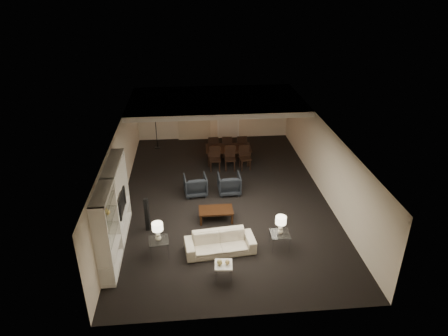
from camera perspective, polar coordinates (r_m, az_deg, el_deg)
floor at (r=14.16m, az=0.00°, el=-3.99°), size 11.00×11.00×0.00m
ceiling at (r=13.07m, az=0.00°, el=5.50°), size 7.00×11.00×0.02m
wall_back at (r=18.66m, az=-1.55°, el=7.92°), size 7.00×0.02×2.50m
wall_front at (r=8.98m, az=3.31°, el=-14.86°), size 7.00×0.02×2.50m
wall_left at (r=13.73m, az=-14.70°, el=-0.03°), size 0.02×11.00×2.50m
wall_right at (r=14.29m, az=14.12°, el=1.11°), size 0.02×11.00×2.50m
ceiling_soffit at (r=16.41m, az=-1.13°, el=9.52°), size 7.00×4.00×0.20m
curtains at (r=18.57m, az=-4.33°, el=7.60°), size 1.50×0.12×2.40m
door at (r=18.75m, az=0.61°, el=7.38°), size 0.90×0.05×2.10m
painting at (r=18.77m, az=4.93°, el=8.91°), size 0.95×0.04×0.65m
media_unit at (r=11.50m, az=-15.53°, el=-6.09°), size 0.38×3.40×2.35m
pendant_light at (r=16.58m, az=-0.07°, el=7.97°), size 0.52×0.52×0.24m
sofa at (r=11.42m, az=-0.57°, el=-10.66°), size 2.02×0.96×0.57m
coffee_table at (r=12.78m, az=-1.16°, el=-6.68°), size 1.07×0.63×0.38m
armchair_left at (r=14.13m, az=-4.10°, el=-2.45°), size 0.86×0.88×0.73m
armchair_right at (r=14.19m, az=0.75°, el=-2.24°), size 0.79×0.82×0.73m
side_table_left at (r=11.46m, az=-9.24°, el=-11.13°), size 0.59×0.59×0.50m
side_table_right at (r=11.67m, az=7.92°, el=-10.24°), size 0.54×0.54×0.50m
table_lamp_left at (r=11.15m, az=-9.44°, el=-8.97°), size 0.33×0.33×0.55m
table_lamp_right at (r=11.36m, az=8.08°, el=-8.10°), size 0.33×0.33×0.55m
marble_table at (r=10.60m, az=-0.07°, el=-14.49°), size 0.48×0.48×0.45m
gold_gourd_a at (r=10.40m, az=-0.63°, el=-13.30°), size 0.14×0.14×0.14m
gold_gourd_b at (r=10.42m, az=0.50°, el=-13.27°), size 0.13×0.13×0.13m
television at (r=12.13m, az=-14.83°, el=-4.87°), size 1.04×0.14×0.60m
vase_blue at (r=10.55m, az=-16.49°, el=-9.66°), size 0.16×0.16×0.17m
vase_amber at (r=10.66m, az=-16.41°, el=-5.98°), size 0.17×0.17×0.17m
floor_speaker at (r=12.35m, az=-10.95°, el=-6.54°), size 0.14×0.14×1.10m
dining_table at (r=16.44m, az=0.64°, el=1.82°), size 1.86×1.06×0.65m
chair_nl at (r=15.74m, az=-1.29°, el=1.28°), size 0.46×0.46×0.96m
chair_nm at (r=15.79m, az=0.88°, el=1.36°), size 0.47×0.47×0.96m
chair_nr at (r=15.86m, az=3.04°, el=1.44°), size 0.50×0.50×0.96m
chair_fl at (r=16.93m, az=-1.61°, el=3.14°), size 0.47×0.47×0.96m
chair_fm at (r=16.97m, az=0.42°, el=3.21°), size 0.48×0.48×0.96m
chair_fr at (r=17.03m, az=2.43°, el=3.28°), size 0.47×0.47×0.96m
floor_lamp at (r=17.91m, az=-9.67°, el=5.25°), size 0.25×0.25×1.62m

